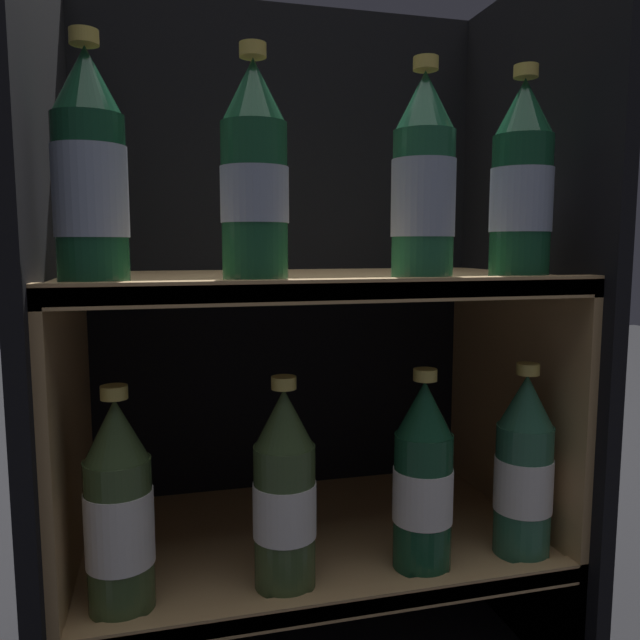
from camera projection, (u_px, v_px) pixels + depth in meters
fridge_back_wall at (283, 308)px, 0.99m from camera, size 0.65×0.02×0.92m
fridge_side_left at (50, 331)px, 0.74m from camera, size 0.02×0.39×0.92m
fridge_side_right at (524, 315)px, 0.89m from camera, size 0.02×0.39×0.92m
shelf_lower at (312, 555)px, 0.84m from camera, size 0.61×0.35×0.17m
shelf_upper at (311, 381)px, 0.82m from camera, size 0.61×0.35×0.52m
bottle_upper_front_0 at (90, 175)px, 0.61m from camera, size 0.07×0.07×0.24m
bottle_upper_front_1 at (254, 177)px, 0.65m from camera, size 0.07×0.07×0.24m
bottle_upper_front_2 at (423, 184)px, 0.70m from camera, size 0.07×0.07×0.24m
bottle_upper_front_3 at (522, 185)px, 0.73m from camera, size 0.07×0.07×0.24m
bottle_lower_front_0 at (119, 512)px, 0.66m from camera, size 0.07×0.07×0.24m
bottle_lower_front_1 at (285, 494)px, 0.70m from camera, size 0.07×0.07×0.24m
bottle_lower_front_2 at (423, 480)px, 0.75m from camera, size 0.07×0.07×0.24m
bottle_lower_front_3 at (524, 470)px, 0.78m from camera, size 0.07×0.07×0.24m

